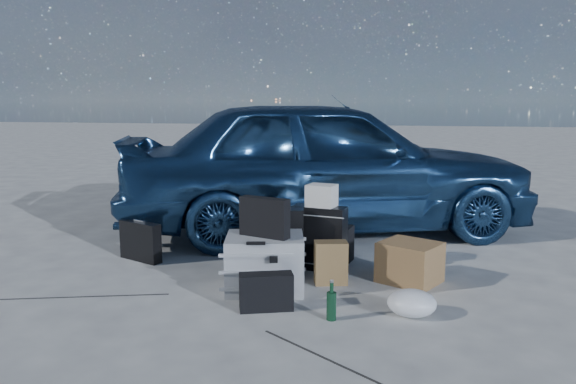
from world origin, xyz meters
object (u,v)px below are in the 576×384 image
object	(u,v)px
pelican_case	(265,263)
cardboard_box	(410,262)
car	(326,164)
briefcase	(140,241)
duffel_bag	(316,242)
green_bottle	(331,301)
suitcase_right	(319,238)
suitcase_left	(277,242)

from	to	relation	value
pelican_case	cardboard_box	distance (m)	1.19
car	briefcase	xyz separation A→B (m)	(-1.49, -1.52, -0.58)
duffel_bag	green_bottle	world-z (taller)	duffel_bag
suitcase_right	green_bottle	world-z (taller)	suitcase_right
briefcase	cardboard_box	world-z (taller)	briefcase
duffel_bag	green_bottle	xyz separation A→B (m)	(0.35, -1.42, -0.03)
briefcase	green_bottle	distance (m)	2.19
cardboard_box	suitcase_left	bearing A→B (deg)	-178.33
suitcase_left	cardboard_box	size ratio (longest dim) A/B	1.29
car	duffel_bag	size ratio (longest dim) A/B	6.84
car	suitcase_right	xyz separation A→B (m)	(0.17, -1.44, -0.48)
pelican_case	briefcase	xyz separation A→B (m)	(-1.33, 0.54, -0.03)
car	duffel_bag	xyz separation A→B (m)	(0.09, -1.14, -0.60)
briefcase	duffel_bag	distance (m)	1.62
pelican_case	suitcase_right	size ratio (longest dim) A/B	1.05
green_bottle	duffel_bag	bearing A→B (deg)	103.76
cardboard_box	green_bottle	size ratio (longest dim) A/B	1.67
briefcase	cardboard_box	size ratio (longest dim) A/B	1.06
pelican_case	briefcase	size ratio (longest dim) A/B	1.27
suitcase_left	suitcase_right	size ratio (longest dim) A/B	1.01
suitcase_right	cardboard_box	xyz separation A→B (m)	(0.78, -0.19, -0.12)
briefcase	green_bottle	size ratio (longest dim) A/B	1.77
car	duffel_bag	distance (m)	1.29
pelican_case	green_bottle	size ratio (longest dim) A/B	2.25
cardboard_box	green_bottle	distance (m)	1.06
briefcase	duffel_bag	xyz separation A→B (m)	(1.58, 0.38, -0.02)
suitcase_right	cardboard_box	world-z (taller)	suitcase_right
suitcase_left	duffel_bag	xyz separation A→B (m)	(0.24, 0.51, -0.12)
pelican_case	cardboard_box	world-z (taller)	pelican_case
pelican_case	suitcase_left	xyz separation A→B (m)	(0.00, 0.40, 0.07)
pelican_case	suitcase_left	bearing A→B (deg)	75.97
briefcase	duffel_bag	bearing A→B (deg)	36.47
car	pelican_case	xyz separation A→B (m)	(-0.16, -2.06, -0.55)
suitcase_left	cardboard_box	bearing A→B (deg)	-9.10
suitcase_right	duffel_bag	size ratio (longest dim) A/B	0.86
cardboard_box	suitcase_right	bearing A→B (deg)	166.46
duffel_bag	cardboard_box	world-z (taller)	cardboard_box
pelican_case	cardboard_box	size ratio (longest dim) A/B	1.35
car	suitcase_right	size ratio (longest dim) A/B	7.98
car	cardboard_box	world-z (taller)	car
briefcase	suitcase_left	distance (m)	1.35
duffel_bag	green_bottle	size ratio (longest dim) A/B	2.49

